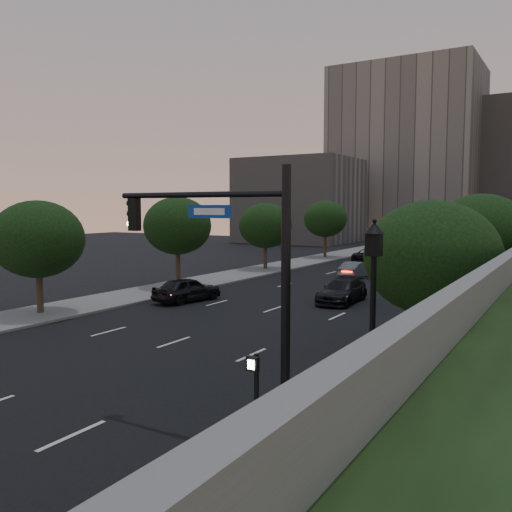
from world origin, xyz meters
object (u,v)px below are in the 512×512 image
Objects in this scene: sedan_far_left at (371,256)px; sedan_far_right at (452,260)px; sedan_near_right at (342,291)px; sedan_mid_left at (356,270)px; pedestrian_b at (433,320)px; street_lamp at (373,317)px; traffic_signal_mast at (248,296)px; sedan_near_left at (187,289)px; pedestrian_a at (361,375)px; pedestrian_c at (460,301)px.

sedan_far_left is 1.22× the size of sedan_far_right.
sedan_far_left is 1.11× the size of sedan_near_right.
pedestrian_b is (10.69, -19.25, 0.36)m from sedan_mid_left.
sedan_near_right is at bearing 114.78° from street_lamp.
traffic_signal_mast is 12.57m from pedestrian_b.
street_lamp is at bearing 109.76° from sedan_far_left.
pedestrian_b reaches higher than sedan_far_right.
street_lamp is at bearing -67.39° from sedan_near_right.
sedan_near_left is 28.53m from sedan_far_left.
sedan_far_right reaches higher than sedan_near_right.
pedestrian_b reaches higher than pedestrian_a.
sedan_near_left is at bearing 86.24° from sedan_far_left.
sedan_near_right is 7.45m from pedestrian_c.
pedestrian_b is (7.22, -7.54, 0.32)m from sedan_near_right.
sedan_far_left is 3.11× the size of pedestrian_b.
street_lamp reaches higher than sedan_near_right.
sedan_near_left is at bearing -52.34° from pedestrian_a.
sedan_near_left is 9.75m from sedan_near_right.
pedestrian_c is at bearing -66.42° from pedestrian_b.
sedan_mid_left is 12.37m from sedan_far_left.
traffic_signal_mast reaches higher than sedan_near_right.
sedan_far_right is at bearing 97.60° from street_lamp.
street_lamp is 1.79m from pedestrian_a.
sedan_far_left is 3.31× the size of pedestrian_c.
pedestrian_c reaches higher than sedan_far_left.
traffic_signal_mast reaches higher than pedestrian_a.
pedestrian_b reaches higher than sedan_far_left.
sedan_near_right is at bearing -140.24° from sedan_near_left.
sedan_near_left is 19.56m from pedestrian_a.
sedan_near_left is at bearing 13.85° from pedestrian_b.
sedan_near_right is (6.26, -23.76, -0.05)m from sedan_far_left.
sedan_mid_left is at bearing -117.74° from sedan_far_right.
sedan_near_left is 1.10× the size of sedan_mid_left.
street_lamp reaches higher than pedestrian_c.
sedan_mid_left is at bearing 111.34° from street_lamp.
traffic_signal_mast is 32.71m from sedan_mid_left.
sedan_near_right is (-7.25, 15.71, -1.89)m from street_lamp.
pedestrian_c is (5.29, -25.24, 0.22)m from sedan_far_right.
sedan_mid_left is 0.75× the size of sedan_far_left.
pedestrian_a is (15.69, -11.68, 0.18)m from sedan_near_left.
sedan_near_right is 2.80× the size of pedestrian_b.
sedan_mid_left is (-8.72, 31.38, -2.97)m from traffic_signal_mast.
pedestrian_a is at bearing 89.04° from pedestrian_c.
traffic_signal_mast is 1.65× the size of sedan_mid_left.
sedan_near_right is at bearing -22.07° from pedestrian_b.
pedestrian_a is (1.88, 3.32, -2.70)m from traffic_signal_mast.
pedestrian_b reaches higher than sedan_near_left.
street_lamp reaches higher than pedestrian_a.
sedan_near_right is at bearing -98.07° from sedan_far_right.
pedestrian_c is (7.29, -1.55, 0.27)m from sedan_near_right.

